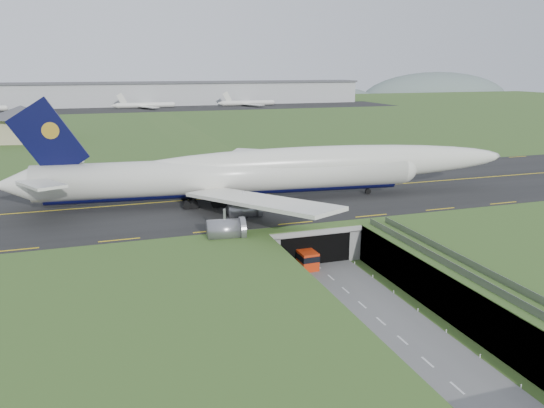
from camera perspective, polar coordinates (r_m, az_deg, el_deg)
name	(u,v)px	position (r m, az deg, el deg)	size (l,w,h in m)	color
ground	(337,284)	(79.75, 6.96, -8.51)	(900.00, 900.00, 0.00)	#355723
airfield_deck	(337,265)	(78.63, 7.02, -6.50)	(800.00, 800.00, 6.00)	gray
trench_road	(360,304)	(73.62, 9.48, -10.56)	(12.00, 75.00, 0.20)	slate
taxiway	(268,194)	(107.10, -0.46, 1.04)	(800.00, 44.00, 0.18)	black
tunnel_portal	(296,230)	(93.02, 2.64, -2.83)	(17.00, 22.30, 6.00)	gray
guideway	(491,291)	(68.72, 22.52, -8.64)	(3.00, 53.00, 7.05)	#A8A8A3
jumbo_jet	(267,172)	(101.23, -0.52, 3.46)	(99.42, 62.85, 20.88)	silver
shuttle_tram	(303,256)	(85.54, 3.31, -5.62)	(3.00, 7.33, 2.96)	red
service_building	(22,121)	(201.32, -25.28, 8.12)	(26.90, 26.90, 12.47)	tan
cargo_terminal	(144,94)	(367.31, -13.65, 11.46)	(320.00, 67.00, 15.60)	#B2B2B2
distant_hills	(202,106)	(506.60, -7.49, 10.44)	(700.00, 91.00, 60.00)	#4E5E58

